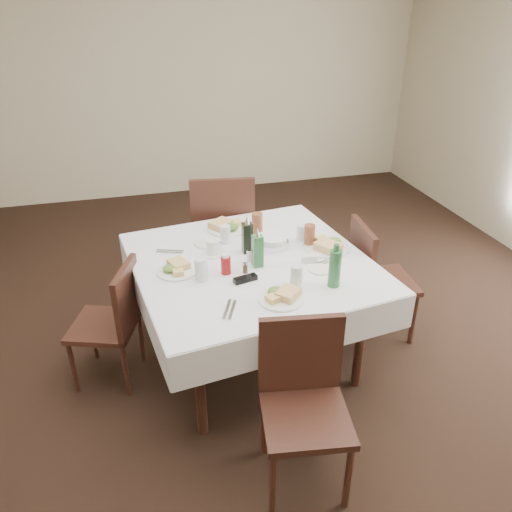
# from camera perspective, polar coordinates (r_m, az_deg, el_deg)

# --- Properties ---
(ground_plane) EXTENTS (7.00, 7.00, 0.00)m
(ground_plane) POSITION_cam_1_polar(r_m,az_deg,el_deg) (3.46, -1.77, -12.92)
(ground_plane) COLOR black
(room_shell) EXTENTS (6.04, 7.04, 2.80)m
(room_shell) POSITION_cam_1_polar(r_m,az_deg,el_deg) (2.66, -2.33, 16.02)
(room_shell) COLOR beige
(room_shell) RESTS_ON ground
(dining_table) EXTENTS (1.61, 1.61, 0.76)m
(dining_table) POSITION_cam_1_polar(r_m,az_deg,el_deg) (3.18, -0.50, -1.72)
(dining_table) COLOR #321712
(dining_table) RESTS_ON ground
(chair_north) EXTENTS (0.55, 0.55, 1.03)m
(chair_north) POSITION_cam_1_polar(r_m,az_deg,el_deg) (4.02, -3.82, 3.36)
(chair_north) COLOR #321712
(chair_north) RESTS_ON ground
(chair_south) EXTENTS (0.48, 0.48, 0.89)m
(chair_south) POSITION_cam_1_polar(r_m,az_deg,el_deg) (2.57, 5.39, -15.30)
(chair_south) COLOR #321712
(chair_south) RESTS_ON ground
(chair_east) EXTENTS (0.45, 0.45, 0.88)m
(chair_east) POSITION_cam_1_polar(r_m,az_deg,el_deg) (3.61, 13.22, -2.00)
(chair_east) COLOR #321712
(chair_east) RESTS_ON ground
(chair_west) EXTENTS (0.50, 0.50, 0.82)m
(chair_west) POSITION_cam_1_polar(r_m,az_deg,el_deg) (3.25, -15.81, -6.72)
(chair_west) COLOR #321712
(chair_west) RESTS_ON ground
(meal_north) EXTENTS (0.29, 0.29, 0.06)m
(meal_north) POSITION_cam_1_polar(r_m,az_deg,el_deg) (3.55, -3.33, 3.41)
(meal_north) COLOR white
(meal_north) RESTS_ON dining_table
(meal_south) EXTENTS (0.25, 0.25, 0.06)m
(meal_south) POSITION_cam_1_polar(r_m,az_deg,el_deg) (2.75, 2.93, -4.57)
(meal_south) COLOR white
(meal_south) RESTS_ON dining_table
(meal_east) EXTENTS (0.30, 0.30, 0.07)m
(meal_east) POSITION_cam_1_polar(r_m,az_deg,el_deg) (3.30, 8.21, 1.18)
(meal_east) COLOR white
(meal_east) RESTS_ON dining_table
(meal_west) EXTENTS (0.24, 0.24, 0.05)m
(meal_west) POSITION_cam_1_polar(r_m,az_deg,el_deg) (3.05, -9.09, -1.42)
(meal_west) COLOR white
(meal_west) RESTS_ON dining_table
(side_plate_a) EXTENTS (0.18, 0.18, 0.01)m
(side_plate_a) POSITION_cam_1_polar(r_m,az_deg,el_deg) (3.37, -5.63, 1.53)
(side_plate_a) COLOR white
(side_plate_a) RESTS_ON dining_table
(side_plate_b) EXTENTS (0.14, 0.14, 0.01)m
(side_plate_b) POSITION_cam_1_polar(r_m,az_deg,el_deg) (3.06, 7.30, -1.53)
(side_plate_b) COLOR white
(side_plate_b) RESTS_ON dining_table
(water_n) EXTENTS (0.07, 0.07, 0.13)m
(water_n) POSITION_cam_1_polar(r_m,az_deg,el_deg) (3.34, -3.53, 2.48)
(water_n) COLOR silver
(water_n) RESTS_ON dining_table
(water_s) EXTENTS (0.07, 0.07, 0.13)m
(water_s) POSITION_cam_1_polar(r_m,az_deg,el_deg) (2.86, 4.64, -2.25)
(water_s) COLOR silver
(water_s) RESTS_ON dining_table
(water_e) EXTENTS (0.06, 0.06, 0.11)m
(water_e) POSITION_cam_1_polar(r_m,az_deg,el_deg) (3.39, 5.17, 2.64)
(water_e) COLOR silver
(water_e) RESTS_ON dining_table
(water_w) EXTENTS (0.08, 0.08, 0.14)m
(water_w) POSITION_cam_1_polar(r_m,az_deg,el_deg) (2.92, -6.29, -1.49)
(water_w) COLOR silver
(water_w) RESTS_ON dining_table
(iced_tea_a) EXTENTS (0.08, 0.08, 0.16)m
(iced_tea_a) POSITION_cam_1_polar(r_m,az_deg,el_deg) (3.45, 0.13, 3.69)
(iced_tea_a) COLOR brown
(iced_tea_a) RESTS_ON dining_table
(iced_tea_b) EXTENTS (0.07, 0.07, 0.15)m
(iced_tea_b) POSITION_cam_1_polar(r_m,az_deg,el_deg) (3.32, 6.12, 2.35)
(iced_tea_b) COLOR brown
(iced_tea_b) RESTS_ON dining_table
(bread_basket) EXTENTS (0.22, 0.22, 0.07)m
(bread_basket) POSITION_cam_1_polar(r_m,az_deg,el_deg) (3.31, 1.89, 1.68)
(bread_basket) COLOR silver
(bread_basket) RESTS_ON dining_table
(oil_cruet_dark) EXTENTS (0.06, 0.06, 0.26)m
(oil_cruet_dark) POSITION_cam_1_polar(r_m,az_deg,el_deg) (3.20, -1.01, 2.22)
(oil_cruet_dark) COLOR black
(oil_cruet_dark) RESTS_ON dining_table
(oil_cruet_green) EXTENTS (0.06, 0.06, 0.26)m
(oil_cruet_green) POSITION_cam_1_polar(r_m,az_deg,el_deg) (3.03, 0.17, 0.72)
(oil_cruet_green) COLOR #2A6937
(oil_cruet_green) RESTS_ON dining_table
(ketchup_bottle) EXTENTS (0.06, 0.06, 0.13)m
(ketchup_bottle) POSITION_cam_1_polar(r_m,az_deg,el_deg) (2.98, -3.47, -0.95)
(ketchup_bottle) COLOR maroon
(ketchup_bottle) RESTS_ON dining_table
(salt_shaker) EXTENTS (0.04, 0.04, 0.08)m
(salt_shaker) POSITION_cam_1_polar(r_m,az_deg,el_deg) (3.12, -0.76, 0.03)
(salt_shaker) COLOR white
(salt_shaker) RESTS_ON dining_table
(pepper_shaker) EXTENTS (0.03, 0.03, 0.07)m
(pepper_shaker) POSITION_cam_1_polar(r_m,az_deg,el_deg) (2.99, -1.25, -1.38)
(pepper_shaker) COLOR #422D22
(pepper_shaker) RESTS_ON dining_table
(coffee_mug) EXTENTS (0.15, 0.14, 0.10)m
(coffee_mug) POSITION_cam_1_polar(r_m,az_deg,el_deg) (3.21, -4.90, 0.93)
(coffee_mug) COLOR white
(coffee_mug) RESTS_ON dining_table
(sunglasses) EXTENTS (0.15, 0.08, 0.03)m
(sunglasses) POSITION_cam_1_polar(r_m,az_deg,el_deg) (2.92, -1.23, -2.63)
(sunglasses) COLOR black
(sunglasses) RESTS_ON dining_table
(green_bottle) EXTENTS (0.07, 0.07, 0.27)m
(green_bottle) POSITION_cam_1_polar(r_m,az_deg,el_deg) (2.86, 9.00, -1.34)
(green_bottle) COLOR #2A6937
(green_bottle) RESTS_ON dining_table
(sugar_caddy) EXTENTS (0.10, 0.07, 0.05)m
(sugar_caddy) POSITION_cam_1_polar(r_m,az_deg,el_deg) (3.13, 6.13, -0.26)
(sugar_caddy) COLOR white
(sugar_caddy) RESTS_ON dining_table
(cutlery_n) EXTENTS (0.08, 0.21, 0.01)m
(cutlery_n) POSITION_cam_1_polar(r_m,az_deg,el_deg) (3.56, -0.19, 3.19)
(cutlery_n) COLOR silver
(cutlery_n) RESTS_ON dining_table
(cutlery_s) EXTENTS (0.11, 0.19, 0.01)m
(cutlery_s) POSITION_cam_1_polar(r_m,az_deg,el_deg) (2.67, -3.03, -6.14)
(cutlery_s) COLOR silver
(cutlery_s) RESTS_ON dining_table
(cutlery_e) EXTENTS (0.17, 0.09, 0.01)m
(cutlery_e) POSITION_cam_1_polar(r_m,az_deg,el_deg) (3.14, 7.84, -0.73)
(cutlery_e) COLOR silver
(cutlery_e) RESTS_ON dining_table
(cutlery_w) EXTENTS (0.18, 0.11, 0.01)m
(cutlery_w) POSITION_cam_1_polar(r_m,az_deg,el_deg) (3.29, -9.83, 0.49)
(cutlery_w) COLOR silver
(cutlery_w) RESTS_ON dining_table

